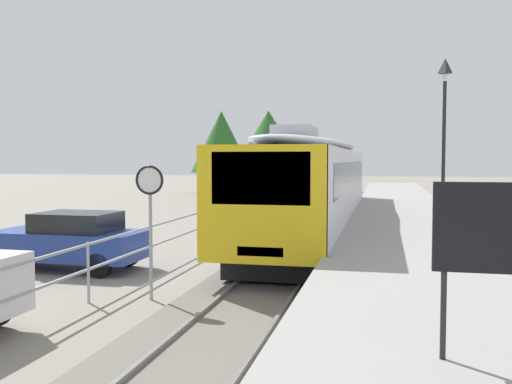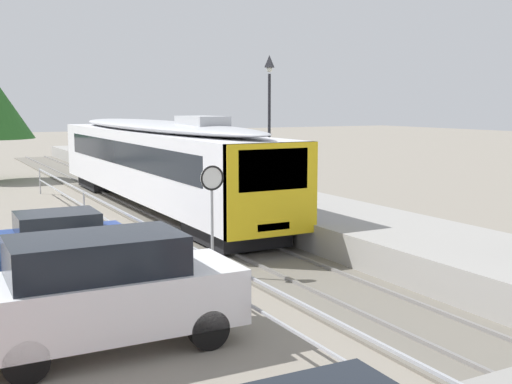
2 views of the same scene
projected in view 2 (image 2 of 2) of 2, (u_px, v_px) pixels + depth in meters
The scene contains 9 objects.
ground_plane at pixel (87, 220), 23.46m from camera, with size 160.00×160.00×0.00m, color gray.
track_rails at pixel (163, 213), 24.86m from camera, with size 3.20×60.00×0.14m.
commuter_train at pixel (156, 158), 25.23m from camera, with size 2.82×19.18×3.74m.
station_platform at pixel (237, 197), 26.33m from camera, with size 3.90×60.00×0.90m, color #999691.
platform_lamp_mid_platform at pixel (269, 96), 25.80m from camera, with size 0.34×0.34×5.35m.
speed_limit_sign at pixel (212, 193), 15.27m from camera, with size 0.61×0.10×2.81m.
carpark_fence at pixel (176, 252), 14.47m from camera, with size 0.06×36.06×1.25m.
parked_suv_white at pixel (106, 290), 10.96m from camera, with size 4.63×1.98×2.04m.
parked_hatchback_blue at pixel (50, 241), 16.14m from camera, with size 4.03×1.83×1.53m.
Camera 2 is at (-8.39, -1.32, 4.25)m, focal length 44.33 mm.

